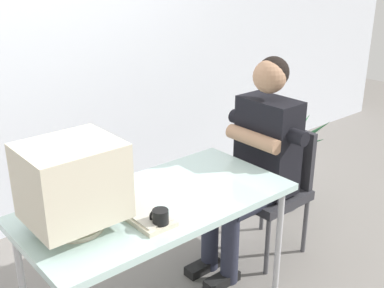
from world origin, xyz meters
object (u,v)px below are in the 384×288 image
at_px(crt_monitor, 73,182).
at_px(keyboard, 136,210).
at_px(desk, 158,208).
at_px(potted_plant, 281,165).
at_px(person_seated, 257,156).
at_px(office_chair, 274,183).
at_px(desk_mug, 160,219).

bearing_deg(crt_monitor, keyboard, -9.61).
distance_m(desk, crt_monitor, 0.53).
xyz_separation_m(crt_monitor, potted_plant, (1.95, 0.39, -0.61)).
bearing_deg(desk, person_seated, 3.29).
xyz_separation_m(crt_monitor, office_chair, (1.43, 0.04, -0.47)).
bearing_deg(desk_mug, desk, 56.14).
relative_size(crt_monitor, person_seated, 0.32).
bearing_deg(desk_mug, keyboard, 92.71).
xyz_separation_m(person_seated, potted_plant, (0.70, 0.35, -0.38)).
relative_size(keyboard, desk_mug, 5.01).
height_order(crt_monitor, person_seated, person_seated).
distance_m(keyboard, desk_mug, 0.19).
height_order(desk, office_chair, office_chair).
height_order(desk, crt_monitor, crt_monitor).
bearing_deg(desk, potted_plant, 14.90).
relative_size(crt_monitor, keyboard, 0.91).
height_order(desk, keyboard, keyboard).
height_order(crt_monitor, desk_mug, crt_monitor).
height_order(keyboard, person_seated, person_seated).
xyz_separation_m(desk, office_chair, (0.98, 0.05, -0.18)).
xyz_separation_m(person_seated, desk_mug, (-0.95, -0.27, 0.04)).
relative_size(desk, potted_plant, 1.74).
bearing_deg(desk, desk_mug, -123.86).
distance_m(office_chair, potted_plant, 0.64).
relative_size(desk, person_seated, 1.05).
relative_size(desk, office_chair, 1.65).
bearing_deg(desk, office_chair, 2.69).
relative_size(keyboard, person_seated, 0.35).
bearing_deg(potted_plant, desk_mug, -159.30).
bearing_deg(desk_mug, person_seated, 15.86).
relative_size(desk, crt_monitor, 3.31).
bearing_deg(potted_plant, keyboard, -165.21).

